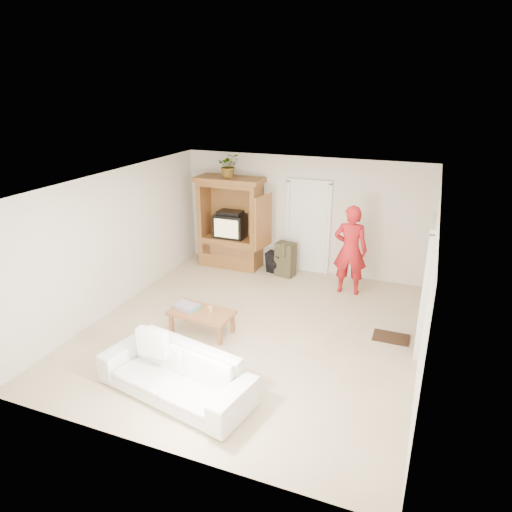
# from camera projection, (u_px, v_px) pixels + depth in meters

# --- Properties ---
(floor) EXTENTS (6.00, 6.00, 0.00)m
(floor) POSITION_uv_depth(u_px,v_px,m) (252.00, 330.00, 8.00)
(floor) COLOR tan
(floor) RESTS_ON ground
(ceiling) EXTENTS (6.00, 6.00, 0.00)m
(ceiling) POSITION_uv_depth(u_px,v_px,m) (252.00, 183.00, 7.08)
(ceiling) COLOR white
(ceiling) RESTS_ON floor
(wall_back) EXTENTS (5.50, 0.00, 5.50)m
(wall_back) POSITION_uv_depth(u_px,v_px,m) (302.00, 215.00, 10.15)
(wall_back) COLOR silver
(wall_back) RESTS_ON floor
(wall_front) EXTENTS (5.50, 0.00, 5.50)m
(wall_front) POSITION_uv_depth(u_px,v_px,m) (149.00, 355.00, 4.93)
(wall_front) COLOR silver
(wall_front) RESTS_ON floor
(wall_left) EXTENTS (0.00, 6.00, 6.00)m
(wall_left) POSITION_uv_depth(u_px,v_px,m) (115.00, 241.00, 8.48)
(wall_left) COLOR silver
(wall_left) RESTS_ON floor
(wall_right) EXTENTS (0.00, 6.00, 6.00)m
(wall_right) POSITION_uv_depth(u_px,v_px,m) (428.00, 286.00, 6.60)
(wall_right) COLOR silver
(wall_right) RESTS_ON floor
(armoire) EXTENTS (1.82, 1.14, 2.10)m
(armoire) POSITION_uv_depth(u_px,v_px,m) (232.00, 228.00, 10.54)
(armoire) COLOR brown
(armoire) RESTS_ON floor
(door_back) EXTENTS (0.85, 0.05, 2.04)m
(door_back) POSITION_uv_depth(u_px,v_px,m) (308.00, 228.00, 10.18)
(door_back) COLOR white
(door_back) RESTS_ON floor
(doorway_right) EXTENTS (0.05, 0.90, 2.04)m
(doorway_right) POSITION_uv_depth(u_px,v_px,m) (425.00, 287.00, 7.23)
(doorway_right) COLOR black
(doorway_right) RESTS_ON floor
(framed_picture) EXTENTS (0.03, 0.60, 0.48)m
(framed_picture) POSITION_uv_depth(u_px,v_px,m) (433.00, 229.00, 8.16)
(framed_picture) COLOR black
(framed_picture) RESTS_ON wall_right
(doormat) EXTENTS (0.60, 0.40, 0.02)m
(doormat) POSITION_uv_depth(u_px,v_px,m) (391.00, 337.00, 7.74)
(doormat) COLOR #382316
(doormat) RESTS_ON floor
(plant) EXTENTS (0.62, 0.59, 0.53)m
(plant) POSITION_uv_depth(u_px,v_px,m) (229.00, 165.00, 10.00)
(plant) COLOR #4C7238
(plant) RESTS_ON armoire
(man) EXTENTS (0.69, 0.47, 1.85)m
(man) POSITION_uv_depth(u_px,v_px,m) (350.00, 250.00, 9.12)
(man) COLOR #B1171C
(man) RESTS_ON floor
(sofa) EXTENTS (2.36, 1.30, 0.65)m
(sofa) POSITION_uv_depth(u_px,v_px,m) (175.00, 374.00, 6.24)
(sofa) COLOR white
(sofa) RESTS_ON floor
(coffee_table) EXTENTS (1.12, 0.66, 0.41)m
(coffee_table) POSITION_uv_depth(u_px,v_px,m) (202.00, 314.00, 7.80)
(coffee_table) COLOR brown
(coffee_table) RESTS_ON floor
(towel) EXTENTS (0.43, 0.35, 0.08)m
(towel) POSITION_uv_depth(u_px,v_px,m) (187.00, 307.00, 7.86)
(towel) COLOR #DD4988
(towel) RESTS_ON coffee_table
(candle) EXTENTS (0.08, 0.08, 0.10)m
(candle) POSITION_uv_depth(u_px,v_px,m) (211.00, 309.00, 7.75)
(candle) COLOR tan
(candle) RESTS_ON coffee_table
(backpack_black) EXTENTS (0.43, 0.32, 0.48)m
(backpack_black) POSITION_uv_depth(u_px,v_px,m) (275.00, 263.00, 10.32)
(backpack_black) COLOR black
(backpack_black) RESTS_ON floor
(backpack_olive) EXTENTS (0.46, 0.37, 0.77)m
(backpack_olive) POSITION_uv_depth(u_px,v_px,m) (285.00, 259.00, 10.14)
(backpack_olive) COLOR #47442B
(backpack_olive) RESTS_ON floor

